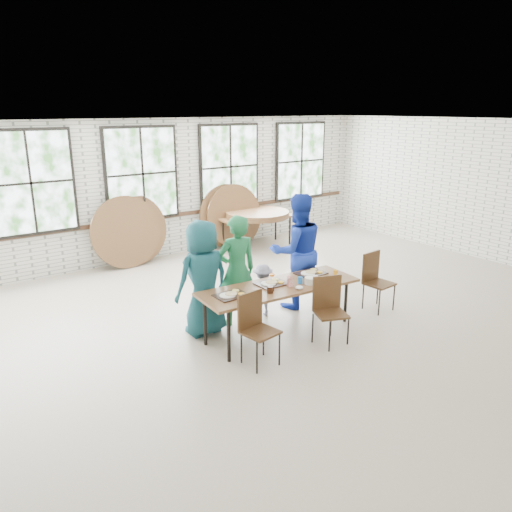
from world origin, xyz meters
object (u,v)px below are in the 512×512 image
(storage_table, at_px, (257,219))
(dining_table, at_px, (279,289))
(chair_near_left, at_px, (255,322))
(chair_near_right, at_px, (329,304))

(storage_table, bearing_deg, dining_table, -119.53)
(dining_table, distance_m, chair_near_left, 0.96)
(chair_near_left, height_order, storage_table, chair_near_left)
(dining_table, relative_size, chair_near_left, 2.59)
(chair_near_right, bearing_deg, storage_table, 87.62)
(dining_table, height_order, chair_near_right, chair_near_right)
(dining_table, bearing_deg, storage_table, 61.96)
(dining_table, distance_m, storage_table, 4.75)
(chair_near_left, bearing_deg, chair_near_right, -13.89)
(storage_table, bearing_deg, chair_near_left, -123.69)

